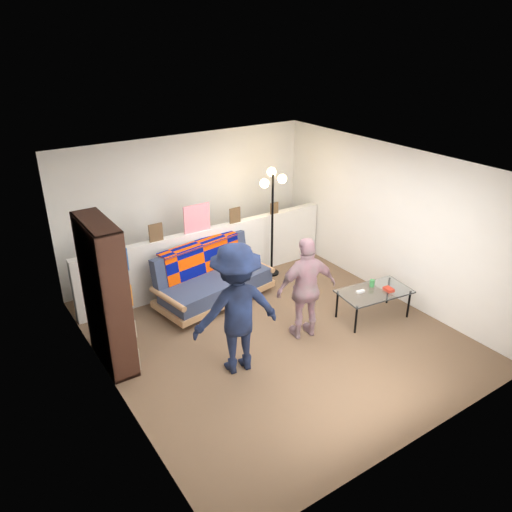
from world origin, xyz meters
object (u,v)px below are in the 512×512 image
Objects in this scene: futon_sofa at (213,279)px; coffee_table at (374,293)px; person_left at (236,309)px; person_right at (306,288)px; floor_lamp at (272,201)px; bookshelf at (106,300)px.

futon_sofa reaches higher than coffee_table.
person_left is (-0.59, -1.67, 0.48)m from futon_sofa.
person_right is at bearing -69.53° from futon_sofa.
futon_sofa is at bearing -168.49° from floor_lamp.
floor_lamp is at bearing 11.51° from futon_sofa.
bookshelf is 2.61m from person_right.
futon_sofa is at bearing -99.83° from person_left.
bookshelf is 3.78m from coffee_table.
futon_sofa is 1.15× the size of person_left.
futon_sofa is at bearing -56.98° from person_right.
bookshelf is at bearing -28.49° from person_left.
person_right is (-1.14, 0.20, 0.32)m from coffee_table.
coffee_table is 2.35m from person_left.
coffee_table is at bearing -45.81° from futon_sofa.
floor_lamp is 1.10× the size of person_left.
futon_sofa is 2.05m from bookshelf.
futon_sofa is 1.83m from person_left.
person_right is (2.44, -0.90, -0.17)m from bookshelf.
bookshelf is 1.72× the size of coffee_table.
bookshelf is at bearing -160.09° from futon_sofa.
floor_lamp is at bearing -99.06° from person_right.
futon_sofa is at bearing 19.91° from bookshelf.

